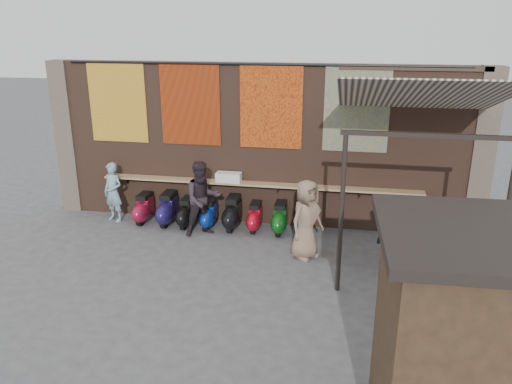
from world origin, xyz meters
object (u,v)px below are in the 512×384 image
(shopper_grey, at_px, (470,264))
(market_stall, at_px, (493,349))
(scooter_stool_0, at_px, (144,208))
(scooter_stool_6, at_px, (280,218))
(scooter_stool_5, at_px, (255,217))
(shopper_navy, at_px, (396,237))
(diner_left, at_px, (113,192))
(shelf_box, at_px, (229,177))
(scooter_stool_7, at_px, (303,220))
(scooter_stool_2, at_px, (187,213))
(scooter_stool_3, at_px, (209,214))
(scooter_stool_1, at_px, (168,209))
(scooter_stool_4, at_px, (233,213))
(diner_right, at_px, (203,199))
(shopper_tan, at_px, (306,220))

(shopper_grey, bearing_deg, market_stall, 122.04)
(scooter_stool_0, height_order, scooter_stool_6, scooter_stool_6)
(scooter_stool_0, distance_m, scooter_stool_5, 2.91)
(shopper_navy, xyz_separation_m, market_stall, (0.68, -4.41, 0.57))
(scooter_stool_6, relative_size, diner_left, 0.52)
(scooter_stool_5, bearing_deg, shelf_box, 157.32)
(scooter_stool_7, bearing_deg, shopper_grey, -40.52)
(scooter_stool_2, distance_m, scooter_stool_3, 0.58)
(scooter_stool_1, bearing_deg, scooter_stool_5, -0.19)
(scooter_stool_1, xyz_separation_m, scooter_stool_4, (1.69, 0.01, -0.00))
(scooter_stool_1, relative_size, scooter_stool_4, 1.00)
(scooter_stool_1, xyz_separation_m, shopper_grey, (6.64, -2.76, 0.43))
(diner_left, xyz_separation_m, shopper_grey, (8.09, -2.75, 0.07))
(scooter_stool_2, bearing_deg, scooter_stool_6, 0.13)
(diner_left, relative_size, shopper_grey, 0.92)
(scooter_stool_5, bearing_deg, diner_left, 179.95)
(scooter_stool_0, height_order, diner_right, diner_right)
(scooter_stool_3, bearing_deg, scooter_stool_6, -0.69)
(shopper_grey, bearing_deg, scooter_stool_7, -0.09)
(scooter_stool_2, height_order, diner_left, diner_left)
(diner_left, relative_size, market_stall, 0.58)
(scooter_stool_5, bearing_deg, scooter_stool_0, 179.65)
(scooter_stool_1, height_order, scooter_stool_6, scooter_stool_1)
(shopper_grey, bearing_deg, diner_left, 21.64)
(scooter_stool_0, height_order, scooter_stool_2, scooter_stool_0)
(scooter_stool_3, bearing_deg, diner_right, -91.89)
(scooter_stool_5, xyz_separation_m, shopper_tan, (1.36, -1.27, 0.53))
(scooter_stool_7, bearing_deg, market_stall, -65.74)
(scooter_stool_1, bearing_deg, scooter_stool_7, -0.52)
(scooter_stool_3, distance_m, market_stall, 7.92)
(scooter_stool_3, xyz_separation_m, scooter_stool_5, (1.17, 0.02, -0.00))
(scooter_stool_2, xyz_separation_m, shopper_navy, (4.96, -1.57, 0.40))
(shelf_box, bearing_deg, shopper_tan, -36.95)
(shelf_box, distance_m, scooter_stool_6, 1.64)
(shopper_navy, relative_size, shopper_grey, 0.91)
(scooter_stool_0, height_order, scooter_stool_7, scooter_stool_0)
(scooter_stool_1, distance_m, scooter_stool_6, 2.89)
(scooter_stool_3, xyz_separation_m, scooter_stool_4, (0.60, 0.03, 0.05))
(scooter_stool_4, xyz_separation_m, shopper_tan, (1.93, -1.28, 0.47))
(shopper_tan, distance_m, market_stall, 5.41)
(shopper_tan, bearing_deg, scooter_stool_7, 45.82)
(shopper_grey, bearing_deg, scooter_stool_1, 17.89)
(scooter_stool_1, xyz_separation_m, scooter_stool_3, (1.09, -0.03, -0.06))
(scooter_stool_7, bearing_deg, scooter_stool_1, 179.48)
(diner_right, bearing_deg, diner_left, 136.39)
(shopper_grey, relative_size, shopper_tan, 0.95)
(shopper_grey, height_order, market_stall, market_stall)
(scooter_stool_7, bearing_deg, scooter_stool_5, 178.86)
(scooter_stool_4, distance_m, diner_left, 3.16)
(diner_left, bearing_deg, scooter_stool_5, 20.17)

